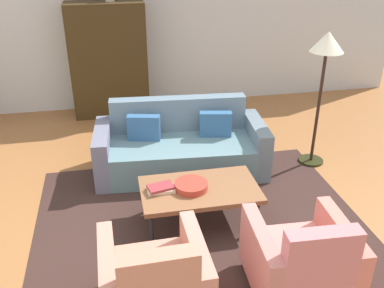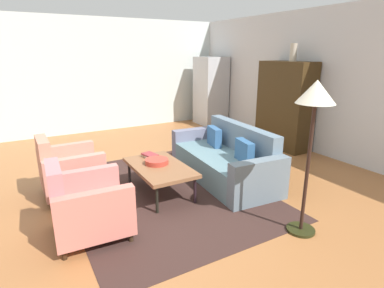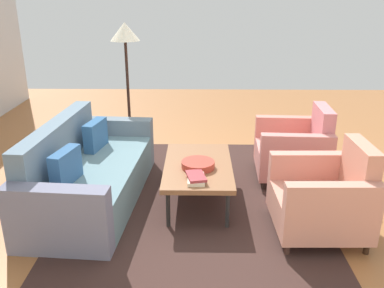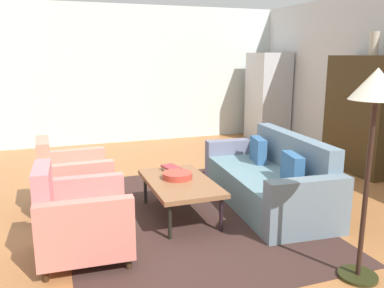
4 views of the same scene
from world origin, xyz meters
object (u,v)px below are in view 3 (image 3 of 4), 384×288
at_px(coffee_table, 198,167).
at_px(floor_lamp, 125,43).
at_px(fruit_bowl, 198,165).
at_px(couch, 86,175).
at_px(armchair_right, 297,151).
at_px(armchair_left, 326,199).
at_px(book_stack, 196,178).

relative_size(coffee_table, floor_lamp, 0.70).
bearing_deg(fruit_bowl, couch, 85.36).
relative_size(couch, armchair_right, 2.46).
bearing_deg(coffee_table, couch, 89.69).
distance_m(armchair_left, fruit_bowl, 1.28).
relative_size(coffee_table, armchair_left, 1.36).
bearing_deg(floor_lamp, fruit_bowl, -151.52).
relative_size(coffee_table, fruit_bowl, 3.54).
distance_m(couch, coffee_table, 1.19).
bearing_deg(fruit_bowl, coffee_table, 0.00).
bearing_deg(book_stack, fruit_bowl, -3.54).
relative_size(armchair_left, armchair_right, 1.00).
distance_m(couch, book_stack, 1.24).
xyz_separation_m(couch, book_stack, (-0.40, -1.17, 0.16)).
bearing_deg(fruit_bowl, armchair_right, -59.52).
bearing_deg(book_stack, floor_lamp, 24.53).
distance_m(couch, armchair_right, 2.43).
bearing_deg(armchair_right, armchair_left, -177.13).
relative_size(fruit_bowl, book_stack, 1.19).
relative_size(armchair_right, book_stack, 3.08).
bearing_deg(armchair_left, floor_lamp, 41.72).
height_order(armchair_right, fruit_bowl, armchair_right).
bearing_deg(floor_lamp, armchair_right, -117.84).
bearing_deg(couch, fruit_bowl, 89.67).
height_order(coffee_table, fruit_bowl, fruit_bowl).
height_order(coffee_table, floor_lamp, floor_lamp).
bearing_deg(couch, floor_lamp, 177.85).
distance_m(couch, floor_lamp, 2.09).
distance_m(book_stack, floor_lamp, 2.54).
relative_size(couch, fruit_bowl, 6.37).
bearing_deg(coffee_table, book_stack, 177.27).
bearing_deg(armchair_left, book_stack, 79.18).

